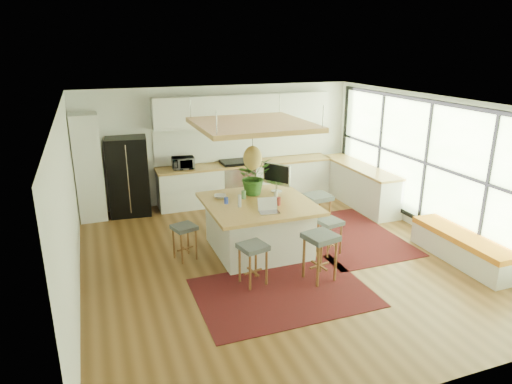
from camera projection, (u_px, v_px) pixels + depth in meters
name	position (u px, v px, depth m)	size (l,w,h in m)	color
floor	(276.00, 258.00, 8.01)	(7.00, 7.00, 0.00)	brown
ceiling	(279.00, 104.00, 7.17)	(7.00, 7.00, 0.00)	white
wall_back	(220.00, 144.00, 10.71)	(6.50, 6.50, 0.00)	white
wall_front	(416.00, 284.00, 4.47)	(6.50, 6.50, 0.00)	white
wall_left	(69.00, 208.00, 6.52)	(7.00, 7.00, 0.00)	white
wall_right	(435.00, 168.00, 8.67)	(7.00, 7.00, 0.00)	white
window_wall	(434.00, 165.00, 8.64)	(0.10, 6.20, 2.60)	black
pantry	(89.00, 168.00, 9.52)	(0.55, 0.60, 2.25)	silver
back_counter_base	(247.00, 182.00, 10.89)	(4.20, 0.60, 0.88)	silver
back_counter_top	(246.00, 164.00, 10.75)	(4.24, 0.64, 0.05)	#A5793A
backsplash	(242.00, 142.00, 10.88)	(4.20, 0.02, 0.80)	white
upper_cabinets	(244.00, 110.00, 10.49)	(4.20, 0.34, 0.70)	silver
range	(237.00, 181.00, 10.79)	(0.76, 0.62, 1.00)	#A5A5AA
right_counter_base	(359.00, 186.00, 10.62)	(0.60, 2.50, 0.88)	silver
right_counter_top	(361.00, 167.00, 10.48)	(0.64, 2.54, 0.05)	#A5793A
window_bench	(461.00, 248.00, 7.84)	(0.52, 2.00, 0.50)	silver
ceiling_panel	(252.00, 141.00, 7.63)	(1.86, 1.86, 0.80)	#A5793A
rug_near	(283.00, 292.00, 6.90)	(2.60, 1.80, 0.01)	black
rug_right	(347.00, 236.00, 8.94)	(1.80, 2.60, 0.01)	black
fridge	(128.00, 173.00, 9.85)	(0.85, 0.67, 1.72)	black
island	(258.00, 226.00, 8.21)	(1.85, 1.85, 0.93)	#A5793A
stool_near_left	(253.00, 263.00, 7.06)	(0.40, 0.40, 0.67)	#464C4D
stool_near_right	(320.00, 259.00, 7.19)	(0.46, 0.46, 0.78)	#464C4D
stool_right_front	(329.00, 235.00, 8.11)	(0.38, 0.38, 0.64)	#464C4D
stool_right_back	(317.00, 216.00, 9.01)	(0.47, 0.47, 0.80)	#464C4D
stool_left_side	(185.00, 240.00, 7.89)	(0.37, 0.37, 0.63)	#464C4D
laptop	(269.00, 206.00, 7.51)	(0.33, 0.35, 0.25)	#A5A5AA
monitor	(277.00, 178.00, 8.54)	(0.60, 0.21, 0.56)	#A5A5AA
microwave	(183.00, 162.00, 10.17)	(0.48, 0.27, 0.33)	#A5A5AA
island_plant	(254.00, 180.00, 8.41)	(0.62, 0.69, 0.54)	#1E4C19
island_bowl	(220.00, 196.00, 8.26)	(0.22, 0.22, 0.05)	beige
island_bottle_0	(227.00, 199.00, 7.94)	(0.07, 0.07, 0.19)	blue
island_bottle_1	(240.00, 202.00, 7.77)	(0.07, 0.07, 0.19)	silver
island_bottle_2	(278.00, 200.00, 7.85)	(0.07, 0.07, 0.19)	#AE3E3A
island_bottle_3	(276.00, 194.00, 8.19)	(0.07, 0.07, 0.19)	beige
island_bottle_4	(243.00, 194.00, 8.19)	(0.07, 0.07, 0.19)	#56824E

